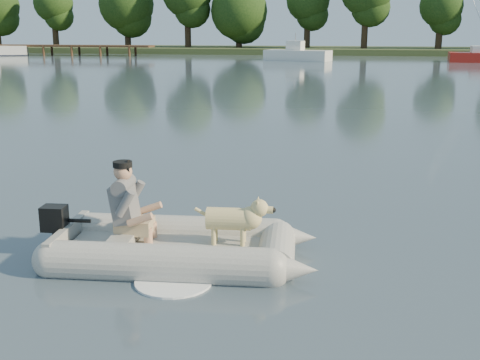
% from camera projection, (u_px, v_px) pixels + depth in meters
% --- Properties ---
extents(water, '(160.00, 160.00, 0.00)m').
position_uv_depth(water, '(174.00, 282.00, 6.81)').
color(water, '#51606D').
rests_on(water, ground).
extents(shore_bank, '(160.00, 12.00, 0.70)m').
position_uv_depth(shore_bank, '(329.00, 51.00, 65.95)').
color(shore_bank, '#47512D').
rests_on(shore_bank, water).
extents(dock, '(18.00, 2.00, 1.04)m').
position_uv_depth(dock, '(66.00, 50.00, 60.60)').
color(dock, '#4C331E').
rests_on(dock, water).
extents(treeline, '(92.19, 7.35, 9.27)m').
position_uv_depth(treeline, '(433.00, 2.00, 62.08)').
color(treeline, '#332316').
rests_on(treeline, shore_bank).
extents(dinghy, '(4.48, 3.06, 1.32)m').
position_uv_depth(dinghy, '(178.00, 217.00, 7.31)').
color(dinghy, gray).
rests_on(dinghy, water).
extents(man, '(0.72, 0.63, 1.02)m').
position_uv_depth(man, '(126.00, 200.00, 7.38)').
color(man, slate).
rests_on(man, dinghy).
extents(dog, '(0.90, 0.37, 0.59)m').
position_uv_depth(dog, '(229.00, 223.00, 7.32)').
color(dog, tan).
rests_on(dog, dinghy).
extents(outboard_motor, '(0.41, 0.30, 0.74)m').
position_uv_depth(outboard_motor, '(56.00, 233.00, 7.53)').
color(outboard_motor, black).
rests_on(outboard_motor, dinghy).
extents(motorboat, '(6.13, 3.70, 2.43)m').
position_uv_depth(motorboat, '(298.00, 47.00, 51.11)').
color(motorboat, white).
rests_on(motorboat, water).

